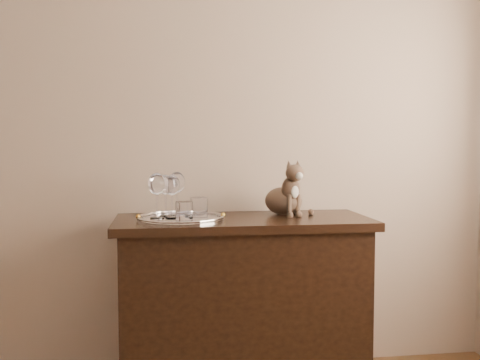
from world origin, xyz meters
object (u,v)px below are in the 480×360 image
object	(u,v)px
tray	(181,219)
wine_glass_a	(166,196)
tumbler_b	(184,212)
wine_glass_c	(157,196)
sideboard	(243,306)
wine_glass_d	(172,196)
cat	(284,187)
tumbler_c	(199,207)
wine_glass_b	(177,194)

from	to	relation	value
tray	wine_glass_a	world-z (taller)	wine_glass_a
tumbler_b	wine_glass_c	bearing A→B (deg)	137.61
sideboard	wine_glass_d	distance (m)	0.63
cat	tray	bearing A→B (deg)	174.13
wine_glass_a	cat	size ratio (longest dim) A/B	0.72
sideboard	tray	world-z (taller)	tray
tray	tumbler_c	size ratio (longest dim) A/B	4.31
tumbler_c	tumbler_b	bearing A→B (deg)	-121.32
wine_glass_a	cat	xyz separation A→B (m)	(0.58, 0.04, 0.03)
sideboard	wine_glass_d	xyz separation A→B (m)	(-0.33, -0.00, 0.53)
sideboard	wine_glass_a	distance (m)	0.64
wine_glass_a	tumbler_b	size ratio (longest dim) A/B	2.25
wine_glass_d	wine_glass_a	bearing A→B (deg)	117.66
wine_glass_c	tumbler_b	size ratio (longest dim) A/B	2.40
sideboard	tray	xyz separation A→B (m)	(-0.29, -0.01, 0.43)
wine_glass_a	wine_glass_d	xyz separation A→B (m)	(0.03, -0.05, 0.00)
tray	wine_glass_a	xyz separation A→B (m)	(-0.07, 0.07, 0.10)
sideboard	tray	size ratio (longest dim) A/B	3.00
sideboard	wine_glass_c	world-z (taller)	wine_glass_c
tray	cat	bearing A→B (deg)	12.18
wine_glass_a	cat	bearing A→B (deg)	4.42
sideboard	wine_glass_c	distance (m)	0.67
tray	wine_glass_b	size ratio (longest dim) A/B	1.92
wine_glass_a	wine_glass_c	distance (m)	0.08
wine_glass_b	tumbler_b	bearing A→B (deg)	-82.35
tumbler_b	tumbler_c	world-z (taller)	tumbler_c
tumbler_c	tray	bearing A→B (deg)	-172.75
cat	tumbler_b	bearing A→B (deg)	-174.29
wine_glass_a	tumbler_c	size ratio (longest dim) A/B	2.11
wine_glass_b	wine_glass_c	bearing A→B (deg)	-136.70
wine_glass_a	tray	bearing A→B (deg)	-43.08
tray	tumbler_b	size ratio (longest dim) A/B	4.58
wine_glass_b	cat	distance (m)	0.53
wine_glass_d	tumbler_c	bearing A→B (deg)	-0.13
tray	tumbler_c	distance (m)	0.10
sideboard	wine_glass_a	xyz separation A→B (m)	(-0.36, 0.05, 0.53)
wine_glass_a	tumbler_c	bearing A→B (deg)	-19.56
tray	tumbler_c	xyz separation A→B (m)	(0.08, 0.01, 0.05)
wine_glass_c	tumbler_b	bearing A→B (deg)	-42.39
tumbler_c	wine_glass_b	bearing A→B (deg)	142.08
tray	wine_glass_d	xyz separation A→B (m)	(-0.04, 0.01, 0.10)
sideboard	cat	xyz separation A→B (m)	(0.22, 0.09, 0.56)
wine_glass_a	wine_glass_c	size ratio (longest dim) A/B	0.94
sideboard	wine_glass_c	size ratio (longest dim) A/B	5.73
tumbler_b	wine_glass_d	bearing A→B (deg)	113.28
wine_glass_a	wine_glass_c	xyz separation A→B (m)	(-0.04, -0.06, 0.01)
sideboard	tumbler_c	world-z (taller)	tumbler_c
wine_glass_c	tumbler_c	world-z (taller)	wine_glass_c
sideboard	cat	size ratio (longest dim) A/B	4.42
wine_glass_b	tumbler_c	world-z (taller)	wine_glass_b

